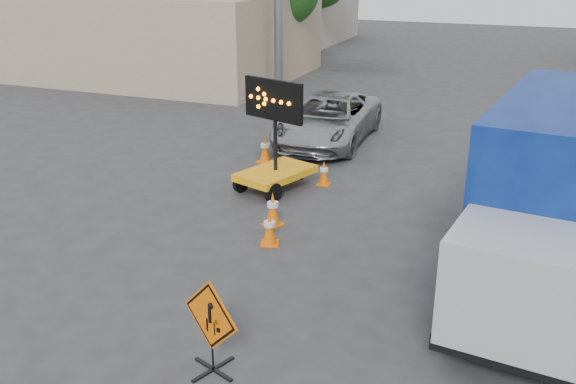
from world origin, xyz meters
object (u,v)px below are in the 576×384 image
Objects in this scene: arrow_board at (276,166)px; box_truck at (552,206)px; construction_sign at (211,324)px; pickup_truck at (328,119)px.

box_truck is at bearing -4.01° from arrow_board.
construction_sign is 12.39m from pickup_truck.
arrow_board is (-2.14, 7.41, -0.15)m from construction_sign.
construction_sign is at bearing -55.31° from arrow_board.
arrow_board reaches higher than construction_sign.
pickup_truck reaches higher than construction_sign.
pickup_truck is at bearing 121.58° from construction_sign.
construction_sign is 0.28× the size of pickup_truck.
construction_sign is 0.52× the size of arrow_board.
arrow_board is 0.39× the size of box_truck.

